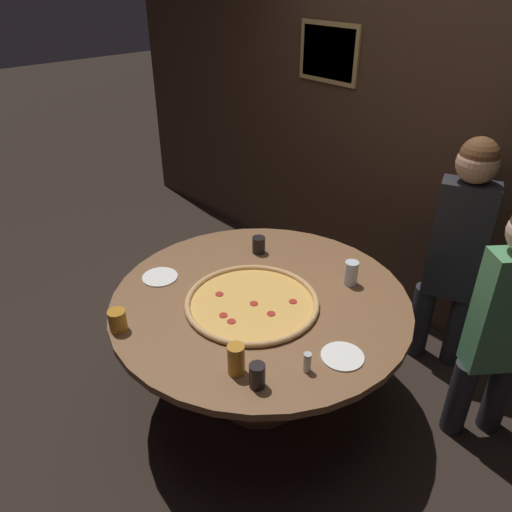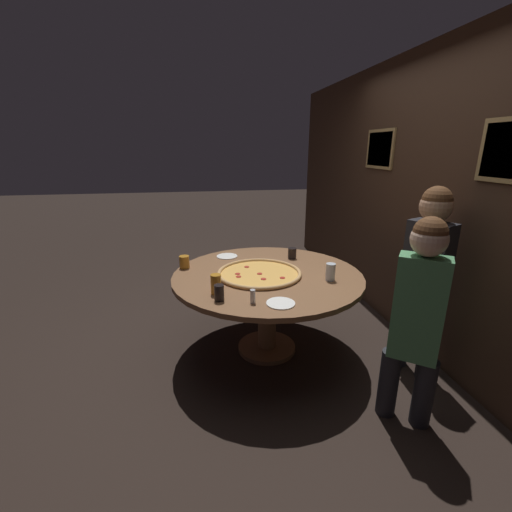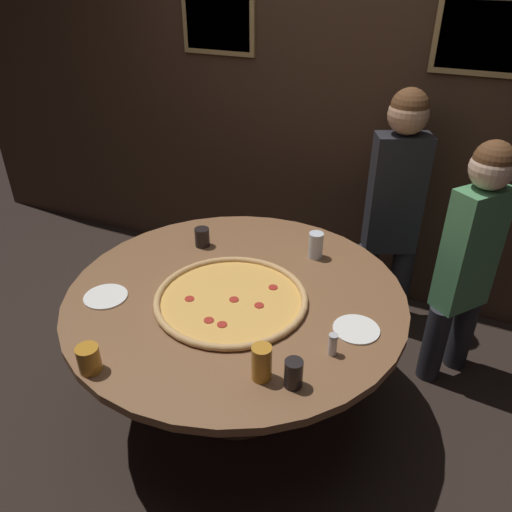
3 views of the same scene
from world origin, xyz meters
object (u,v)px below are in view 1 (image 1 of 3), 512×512
Objects in this scene: drink_cup_near_left at (118,320)px; diner_far_right at (458,245)px; drink_cup_far_left at (257,376)px; drink_cup_near_right at (351,273)px; dining_table at (260,316)px; giant_pizza at (252,302)px; drink_cup_front_edge at (236,359)px; diner_side_right at (504,317)px; white_plate_right_side at (160,277)px; drink_cup_far_right at (259,245)px; condiment_shaker at (307,362)px; white_plate_left_side at (342,356)px.

diner_far_right is (0.78, 1.82, 0.06)m from drink_cup_near_left.
drink_cup_near_right is at bearing 104.26° from drink_cup_far_left.
dining_table is 2.26× the size of giant_pizza.
diner_side_right is (0.63, 1.20, -0.02)m from drink_cup_front_edge.
drink_cup_near_left is 0.48m from white_plate_right_side.
drink_cup_far_right is (-0.60, -0.15, -0.02)m from drink_cup_near_right.
giant_pizza is 0.51× the size of diner_side_right.
dining_table is at bearing 100.69° from giant_pizza.
drink_cup_far_right is at bearing 149.47° from condiment_shaker.
drink_cup_far_left is at bearing -109.44° from condiment_shaker.
dining_table is at bearing 29.08° from white_plate_right_side.
dining_table is at bearing 126.94° from drink_cup_front_edge.
diner_side_right is at bearing 63.80° from white_plate_left_side.
drink_cup_far_left is 1.12× the size of drink_cup_far_right.
drink_cup_far_right is at bearing 159.90° from white_plate_left_side.
drink_cup_near_right is 0.10× the size of diner_side_right.
white_plate_left_side and white_plate_right_side have the same top height.
drink_cup_near_left is at bearing 42.28° from diner_far_right.
white_plate_right_side is (-0.88, 0.16, -0.07)m from drink_cup_front_edge.
drink_cup_front_edge is (-0.12, -0.01, 0.02)m from drink_cup_far_left.
white_plate_right_side is at bearing 171.57° from drink_cup_far_left.
drink_cup_far_left is at bearing -42.48° from drink_cup_far_right.
drink_cup_near_right is (0.23, 0.47, 0.20)m from dining_table.
giant_pizza is at bearing 130.69° from drink_cup_front_edge.
white_plate_left_side is at bearing -3.13° from dining_table.
dining_table is at bearing 40.98° from diner_far_right.
dining_table is at bearing -116.61° from drink_cup_near_right.
dining_table is 0.56m from drink_cup_near_right.
drink_cup_front_edge is 0.89m from white_plate_right_side.
drink_cup_far_left is at bearing 19.15° from drink_cup_near_left.
drink_cup_far_right is at bearing 137.52° from drink_cup_far_left.
drink_cup_far_left is at bearing 63.96° from diner_far_right.
giant_pizza is at bearing 22.14° from white_plate_right_side.
drink_cup_front_edge reaches higher than dining_table.
giant_pizza is 0.59m from white_plate_right_side.
diner_side_right is (0.96, 0.81, 0.04)m from giant_pizza.
drink_cup_near_left is at bearing -3.67° from diner_side_right.
drink_cup_near_right is 1.09m from white_plate_right_side.
dining_table is at bearing 158.15° from condiment_shaker.
diner_side_right reaches higher than dining_table.
dining_table is 0.61m from drink_cup_front_edge.
drink_cup_near_left reaches higher than condiment_shaker.
drink_cup_far_left is 1.05× the size of drink_cup_near_left.
diner_far_right is at bearing 53.59° from white_plate_right_side.
drink_cup_near_right reaches higher than white_plate_right_side.
drink_cup_near_left is 0.75× the size of drink_cup_front_edge.
condiment_shaker reaches higher than white_plate_left_side.
white_plate_right_side is (-0.77, -0.76, -0.07)m from drink_cup_near_right.
diner_far_right is (0.49, 1.19, 0.10)m from giant_pizza.
drink_cup_front_edge is (0.33, -0.38, 0.06)m from giant_pizza.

